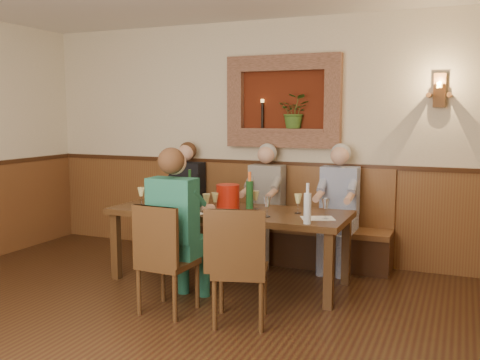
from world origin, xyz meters
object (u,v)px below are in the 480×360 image
(dining_table, at_px, (229,217))
(person_bench_left, at_px, (185,208))
(wine_bottle_green_b, at_px, (190,191))
(person_chair_front, at_px, (178,240))
(spittoon_bucket, at_px, (228,198))
(person_bench_mid, at_px, (264,214))
(water_bottle, at_px, (307,207))
(bench, at_px, (261,232))
(person_bench_right, at_px, (337,219))
(chair_near_left, at_px, (167,281))
(wine_bottle_green_a, at_px, (250,195))
(chair_near_right, at_px, (240,290))

(dining_table, distance_m, person_bench_left, 1.29)
(dining_table, relative_size, wine_bottle_green_b, 6.21)
(person_chair_front, bearing_deg, spittoon_bucket, 76.99)
(person_bench_left, relative_size, spittoon_bucket, 5.21)
(person_bench_mid, relative_size, spittoon_bucket, 5.23)
(wine_bottle_green_b, height_order, water_bottle, wine_bottle_green_b)
(spittoon_bucket, height_order, wine_bottle_green_b, wine_bottle_green_b)
(person_bench_mid, bearing_deg, bench, 124.42)
(person_bench_right, relative_size, person_chair_front, 0.97)
(person_chair_front, bearing_deg, person_bench_right, 56.41)
(chair_near_left, bearing_deg, wine_bottle_green_a, 70.79)
(water_bottle, bearing_deg, wine_bottle_green_a, 154.25)
(wine_bottle_green_a, bearing_deg, person_bench_left, 144.01)
(chair_near_left, xyz_separation_m, person_chair_front, (0.00, 0.20, 0.31))
(person_bench_left, distance_m, spittoon_bucket, 1.37)
(dining_table, bearing_deg, chair_near_right, -61.37)
(person_chair_front, bearing_deg, wine_bottle_green_a, 62.23)
(person_chair_front, height_order, water_bottle, person_chair_front)
(person_bench_mid, height_order, wine_bottle_green_b, person_bench_mid)
(dining_table, height_order, person_chair_front, person_chair_front)
(dining_table, distance_m, spittoon_bucket, 0.22)
(chair_near_left, height_order, water_bottle, water_bottle)
(chair_near_left, relative_size, person_bench_mid, 0.70)
(spittoon_bucket, distance_m, water_bottle, 0.95)
(person_bench_right, bearing_deg, wine_bottle_green_b, -149.37)
(person_chair_front, bearing_deg, person_bench_mid, 82.21)
(dining_table, relative_size, chair_near_left, 2.50)
(person_bench_mid, bearing_deg, person_bench_left, 179.99)
(dining_table, xyz_separation_m, wine_bottle_green_a, (0.24, -0.04, 0.24))
(spittoon_bucket, bearing_deg, wine_bottle_green_b, 170.20)
(dining_table, xyz_separation_m, person_bench_right, (0.92, 0.84, -0.10))
(person_bench_right, xyz_separation_m, wine_bottle_green_a, (-0.68, -0.88, 0.34))
(wine_bottle_green_b, bearing_deg, chair_near_right, -45.19)
(person_bench_left, distance_m, wine_bottle_green_a, 1.53)
(bench, distance_m, water_bottle, 1.70)
(chair_near_right, height_order, water_bottle, water_bottle)
(chair_near_right, distance_m, person_bench_left, 2.36)
(dining_table, relative_size, wine_bottle_green_a, 6.04)
(bench, bearing_deg, dining_table, -90.00)
(spittoon_bucket, xyz_separation_m, wine_bottle_green_a, (0.22, 0.02, 0.03))
(person_bench_mid, bearing_deg, wine_bottle_green_b, -122.82)
(chair_near_right, bearing_deg, person_bench_right, 61.42)
(person_bench_right, bearing_deg, chair_near_left, -120.56)
(person_bench_right, distance_m, wine_bottle_green_b, 1.64)
(chair_near_left, distance_m, person_bench_left, 2.02)
(dining_table, distance_m, wine_bottle_green_b, 0.51)
(wine_bottle_green_a, relative_size, water_bottle, 1.10)
(person_bench_right, bearing_deg, dining_table, -137.75)
(bench, height_order, wine_bottle_green_a, wine_bottle_green_a)
(person_bench_mid, relative_size, wine_bottle_green_a, 3.45)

